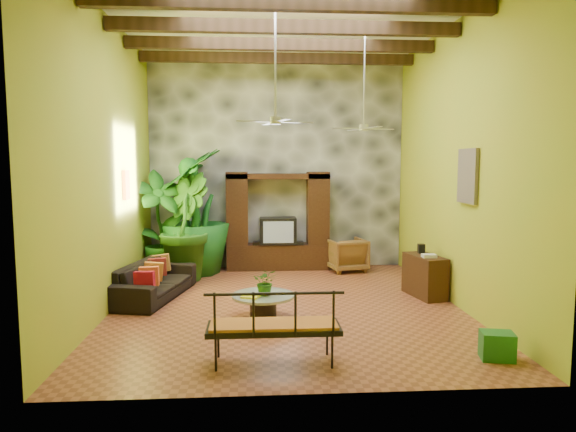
{
  "coord_description": "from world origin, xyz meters",
  "views": [
    {
      "loc": [
        -0.56,
        -8.85,
        2.53
      ],
      "look_at": [
        0.05,
        0.2,
        1.57
      ],
      "focal_mm": 32.0,
      "sensor_mm": 36.0,
      "label": 1
    }
  ],
  "objects": [
    {
      "name": "left_wall",
      "position": [
        -3.0,
        0.0,
        2.5
      ],
      "size": [
        0.02,
        7.0,
        5.0
      ],
      "primitive_type": "cube",
      "color": "gold",
      "rests_on": "ground"
    },
    {
      "name": "tall_plant_c",
      "position": [
        -1.92,
        2.81,
        1.41
      ],
      "size": [
        1.77,
        1.77,
        2.82
      ],
      "primitive_type": "imported",
      "rotation": [
        0.0,
        0.0,
        4.84
      ],
      "color": "#185B1B",
      "rests_on": "ground"
    },
    {
      "name": "coffee_table",
      "position": [
        -0.42,
        -0.74,
        0.26
      ],
      "size": [
        1.02,
        1.02,
        0.4
      ],
      "rotation": [
        0.0,
        0.0,
        -0.2
      ],
      "color": "black",
      "rests_on": "ground"
    },
    {
      "name": "ground",
      "position": [
        0.0,
        0.0,
        0.0
      ],
      "size": [
        7.0,
        7.0,
        0.0
      ],
      "primitive_type": "plane",
      "color": "brown",
      "rests_on": "ground"
    },
    {
      "name": "stone_accent_wall",
      "position": [
        0.0,
        3.44,
        2.5
      ],
      "size": [
        5.98,
        0.1,
        4.98
      ],
      "primitive_type": "cube",
      "color": "#37393E",
      "rests_on": "ground"
    },
    {
      "name": "green_bin",
      "position": [
        2.55,
        -2.66,
        0.18
      ],
      "size": [
        0.46,
        0.38,
        0.36
      ],
      "primitive_type": "cube",
      "rotation": [
        0.0,
        0.0,
        -0.21
      ],
      "color": "#217E42",
      "rests_on": "ground"
    },
    {
      "name": "ceiling_fan_back",
      "position": [
        1.6,
        1.2,
        3.4
      ],
      "size": [
        1.28,
        1.28,
        1.86
      ],
      "color": "#B5B4B9",
      "rests_on": "ceiling"
    },
    {
      "name": "yellow_tray",
      "position": [
        -0.62,
        -0.92,
        0.41
      ],
      "size": [
        0.32,
        0.27,
        0.03
      ],
      "primitive_type": "cube",
      "rotation": [
        0.0,
        0.0,
        -0.33
      ],
      "color": "yellow",
      "rests_on": "coffee_table"
    },
    {
      "name": "wall_art_painting",
      "position": [
        2.96,
        -0.6,
        2.3
      ],
      "size": [
        0.06,
        0.7,
        0.9
      ],
      "primitive_type": "cube",
      "color": "navy",
      "rests_on": "right_wall"
    },
    {
      "name": "ceiling",
      "position": [
        0.0,
        0.0,
        5.0
      ],
      "size": [
        6.0,
        7.0,
        0.02
      ],
      "primitive_type": "cube",
      "color": "silver",
      "rests_on": "back_wall"
    },
    {
      "name": "right_wall",
      "position": [
        3.0,
        0.0,
        2.5
      ],
      "size": [
        0.02,
        7.0,
        5.0
      ],
      "primitive_type": "cube",
      "color": "gold",
      "rests_on": "ground"
    },
    {
      "name": "ceiling_fan_front",
      "position": [
        -0.2,
        -0.4,
        3.4
      ],
      "size": [
        1.28,
        1.28,
        1.86
      ],
      "color": "#B5B4B9",
      "rests_on": "ceiling"
    },
    {
      "name": "centerpiece_plant",
      "position": [
        -0.38,
        -0.77,
        0.61
      ],
      "size": [
        0.4,
        0.35,
        0.43
      ],
      "primitive_type": "imported",
      "rotation": [
        0.0,
        0.0,
        -0.06
      ],
      "color": "#255A17",
      "rests_on": "coffee_table"
    },
    {
      "name": "iron_bench",
      "position": [
        -0.32,
        -2.66,
        0.53
      ],
      "size": [
        1.67,
        0.6,
        0.57
      ],
      "rotation": [
        0.0,
        0.0,
        -0.0
      ],
      "color": "black",
      "rests_on": "ground"
    },
    {
      "name": "side_console",
      "position": [
        2.65,
        0.45,
        0.39
      ],
      "size": [
        0.63,
        1.05,
        0.78
      ],
      "primitive_type": "cube",
      "rotation": [
        0.0,
        0.0,
        0.2
      ],
      "color": "#342010",
      "rests_on": "ground"
    },
    {
      "name": "wicker_armchair",
      "position": [
        1.59,
        2.81,
        0.38
      ],
      "size": [
        0.98,
        1.0,
        0.77
      ],
      "primitive_type": "imported",
      "rotation": [
        0.0,
        0.0,
        3.35
      ],
      "color": "brown",
      "rests_on": "ground"
    },
    {
      "name": "sofa",
      "position": [
        -2.44,
        0.69,
        0.33
      ],
      "size": [
        1.35,
        2.38,
        0.66
      ],
      "primitive_type": "imported",
      "rotation": [
        0.0,
        0.0,
        1.35
      ],
      "color": "black",
      "rests_on": "ground"
    },
    {
      "name": "back_wall",
      "position": [
        0.0,
        3.5,
        2.5
      ],
      "size": [
        6.0,
        0.02,
        5.0
      ],
      "primitive_type": "cube",
      "color": "gold",
      "rests_on": "ground"
    },
    {
      "name": "tall_plant_a",
      "position": [
        -2.64,
        2.5,
        1.18
      ],
      "size": [
        1.5,
        1.33,
        2.37
      ],
      "primitive_type": "imported",
      "rotation": [
        0.0,
        0.0,
        0.49
      ],
      "color": "#1A5716",
      "rests_on": "ground"
    },
    {
      "name": "wall_art_mask",
      "position": [
        -2.96,
        1.0,
        2.1
      ],
      "size": [
        0.06,
        0.32,
        0.55
      ],
      "primitive_type": "cube",
      "color": "#BC8C16",
      "rests_on": "left_wall"
    },
    {
      "name": "entertainment_center",
      "position": [
        0.0,
        3.14,
        0.97
      ],
      "size": [
        2.4,
        0.55,
        2.3
      ],
      "color": "black",
      "rests_on": "ground"
    },
    {
      "name": "ceiling_beams",
      "position": [
        0.0,
        0.0,
        4.78
      ],
      "size": [
        5.95,
        5.36,
        0.22
      ],
      "color": "#301E0F",
      "rests_on": "ceiling"
    },
    {
      "name": "tall_plant_b",
      "position": [
        -2.08,
        2.21,
        1.16
      ],
      "size": [
        1.34,
        1.51,
        2.33
      ],
      "primitive_type": "imported",
      "rotation": [
        0.0,
        0.0,
        1.85
      ],
      "color": "#225717",
      "rests_on": "ground"
    }
  ]
}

